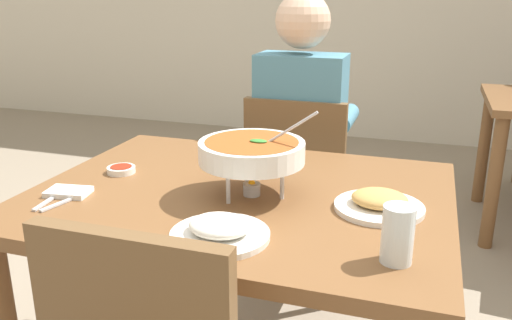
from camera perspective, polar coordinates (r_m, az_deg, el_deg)
The scene contains 11 objects.
dining_table_main at distance 1.61m, azimuth -1.67°, elevation -6.99°, with size 1.20×0.93×0.76m.
chair_diner_main at distance 2.33m, azimuth 4.61°, elevation -2.57°, with size 0.44×0.44×0.90m.
diner_main at distance 2.29m, azimuth 4.95°, elevation 3.24°, with size 0.40×0.45×1.31m.
curry_bowl at distance 1.50m, azimuth -0.46°, elevation 0.83°, with size 0.33×0.30×0.26m.
rice_plate at distance 1.28m, azimuth -3.88°, elevation -7.52°, with size 0.24×0.24×0.06m.
appetizer_plate at distance 1.47m, azimuth 13.03°, elevation -4.50°, with size 0.24×0.24×0.06m.
sauce_dish at distance 1.77m, azimuth -14.20°, elevation -0.98°, with size 0.09×0.09×0.02m.
napkin_folded at distance 1.63m, azimuth -19.40°, elevation -3.25°, with size 0.12×0.08×0.02m, color white.
fork_utensil at distance 1.61m, azimuth -21.02°, elevation -3.88°, with size 0.01×0.17×0.01m, color silver.
spoon_utensil at distance 1.58m, azimuth -19.60°, elevation -4.13°, with size 0.01×0.17×0.01m, color silver.
drink_glass at distance 1.20m, azimuth 14.87°, elevation -7.99°, with size 0.07×0.07×0.13m.
Camera 1 is at (0.50, -1.37, 1.32)m, focal length 37.45 mm.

